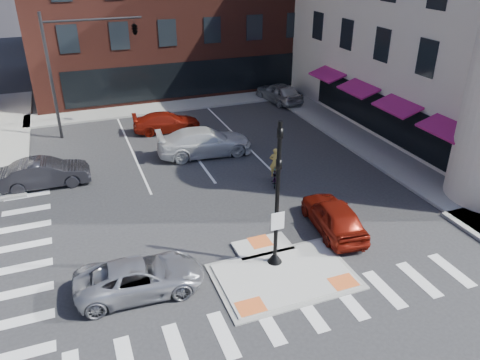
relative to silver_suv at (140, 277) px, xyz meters
name	(u,v)px	position (x,y,z in m)	size (l,w,h in m)	color
ground	(279,270)	(5.34, -0.68, -0.65)	(120.00, 120.00, 0.00)	#28282B
refuge_island	(282,272)	(5.34, -0.93, -0.60)	(5.40, 4.65, 0.13)	gray
sidewalk_e	(364,142)	(16.14, 9.32, -0.58)	(3.00, 24.00, 0.15)	gray
sidewalk_n	(197,103)	(8.34, 21.32, -0.58)	(26.00, 3.00, 0.15)	gray
building_far_left	(74,3)	(1.34, 51.32, 4.35)	(10.00, 12.00, 10.00)	slate
signal_pole	(277,214)	(5.34, -0.28, 1.70)	(0.60, 0.60, 5.98)	black
mast_arm_signal	(112,38)	(1.86, 17.32, 5.55)	(6.10, 2.24, 8.00)	black
silver_suv	(140,277)	(0.00, 0.00, 0.00)	(2.17, 4.71, 1.31)	#B0B1B7
red_sedan	(334,216)	(8.84, 1.09, 0.09)	(1.76, 4.38, 1.49)	maroon
white_pickup	(205,142)	(5.96, 11.28, 0.18)	(2.33, 5.73, 1.66)	silver
bg_car_dark	(45,173)	(-3.16, 10.32, 0.09)	(1.58, 4.53, 1.49)	#27262C
bg_car_silver	(279,92)	(14.73, 19.32, 0.15)	(1.90, 4.73, 1.61)	#AEB2B6
bg_car_red	(167,122)	(4.70, 16.05, 0.01)	(1.85, 4.54, 1.32)	maroon
cyclist	(275,172)	(8.29, 6.18, 0.04)	(1.18, 1.70, 2.07)	#3F3F44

